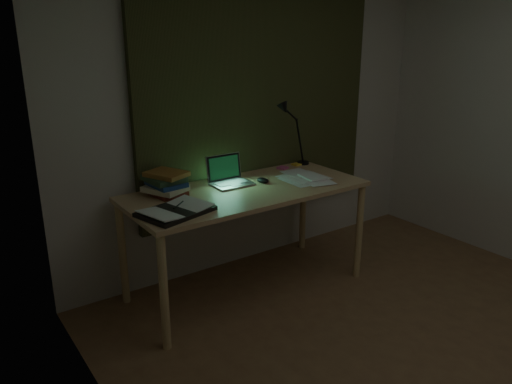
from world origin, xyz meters
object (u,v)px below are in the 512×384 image
laptop (232,171)px  open_textbook (176,210)px  desk_lamp (304,133)px  loose_papers (306,178)px  book_stack (166,183)px  desk (247,240)px

laptop → open_textbook: laptop is taller
desk_lamp → laptop: bearing=-158.6°
loose_papers → desk_lamp: 0.54m
laptop → book_stack: size_ratio=1.24×
open_textbook → desk_lamp: size_ratio=0.80×
loose_papers → desk: bearing=173.3°
open_textbook → loose_papers: (1.17, 0.10, -0.01)m
laptop → book_stack: (-0.51, 0.07, -0.02)m
laptop → loose_papers: (0.55, -0.20, -0.10)m
desk → loose_papers: (0.52, -0.06, 0.42)m
open_textbook → book_stack: book_stack is taller
desk → loose_papers: loose_papers is taller
book_stack → loose_papers: (1.06, -0.27, -0.08)m
desk_lamp → book_stack: bearing=-165.8°
open_textbook → desk_lamp: 1.55m
desk_lamp → desk: bearing=-148.9°
laptop → open_textbook: 0.69m
book_stack → desk_lamp: bearing=4.4°
laptop → loose_papers: size_ratio=0.93×
laptop → book_stack: 0.51m
open_textbook → book_stack: size_ratio=1.63×
open_textbook → laptop: bearing=11.3°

